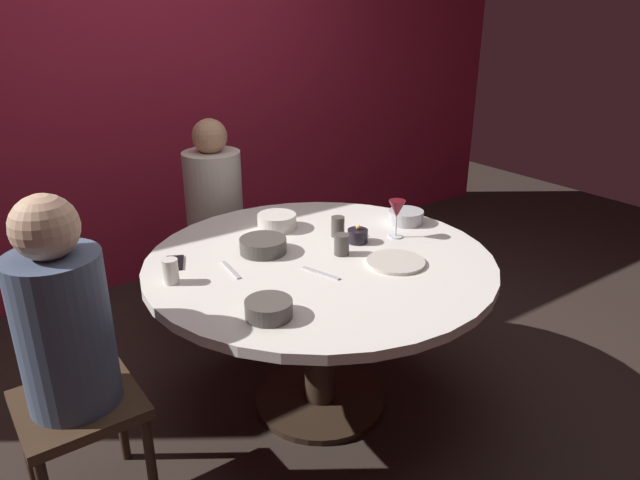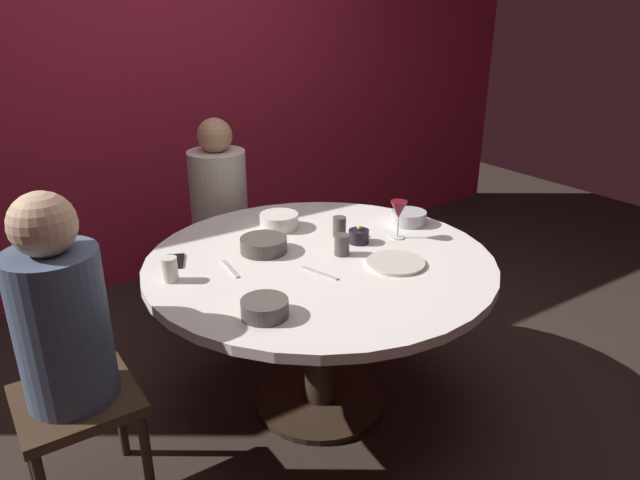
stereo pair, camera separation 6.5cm
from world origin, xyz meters
name	(u,v)px [view 2 (the right image)]	position (x,y,z in m)	size (l,w,h in m)	color
ground_plane	(320,402)	(0.00, 0.00, 0.00)	(8.00, 8.00, 0.00)	#2D231E
back_wall	(158,77)	(0.00, 1.81, 1.30)	(6.00, 0.10, 2.60)	maroon
dining_table	(320,286)	(0.00, 0.00, 0.61)	(1.47, 1.47, 0.74)	silver
seated_diner_left	(62,327)	(-1.03, 0.00, 0.75)	(0.40, 0.40, 1.21)	#3F2D1E
seated_diner_back	(219,199)	(0.00, 1.01, 0.72)	(0.40, 0.40, 1.17)	#3F2D1E
candle_holder	(359,236)	(0.24, 0.04, 0.77)	(0.09, 0.09, 0.08)	black
wine_glass	(399,211)	(0.42, -0.01, 0.87)	(0.08, 0.08, 0.18)	silver
dinner_plate	(396,263)	(0.22, -0.23, 0.75)	(0.24, 0.24, 0.01)	beige
cell_phone	(175,261)	(-0.52, 0.30, 0.74)	(0.07, 0.14, 0.01)	black
bowl_serving_large	(409,218)	(0.58, 0.10, 0.77)	(0.17, 0.17, 0.06)	#B7B7BC
bowl_salad_center	(265,308)	(-0.43, -0.30, 0.77)	(0.17, 0.17, 0.06)	#4C4742
bowl_small_white	(264,245)	(-0.17, 0.19, 0.77)	(0.20, 0.20, 0.06)	#4C4742
bowl_sauce_side	(279,221)	(0.03, 0.40, 0.78)	(0.18, 0.18, 0.07)	silver
cup_near_candle	(342,245)	(0.09, -0.03, 0.79)	(0.06, 0.06, 0.09)	#4C4742
cup_by_left_diner	(170,269)	(-0.60, 0.14, 0.79)	(0.06, 0.06, 0.10)	silver
cup_by_right_diner	(339,227)	(0.21, 0.15, 0.79)	(0.06, 0.06, 0.09)	#4C4742
fork_near_plate	(230,269)	(-0.37, 0.11, 0.74)	(0.02, 0.18, 0.01)	#B7B7BC
knife_near_plate	(320,273)	(-0.09, -0.13, 0.74)	(0.02, 0.18, 0.01)	#B7B7BC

